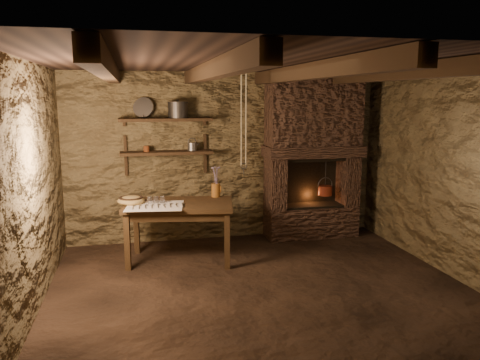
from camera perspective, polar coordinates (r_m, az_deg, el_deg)
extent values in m
plane|color=black|center=(5.20, 2.59, -13.21)|extent=(4.50, 4.50, 0.00)
cube|color=#473921|center=(6.77, -1.81, 2.85)|extent=(4.50, 0.04, 2.40)
cube|color=#473921|center=(3.02, 12.92, -6.65)|extent=(4.50, 0.04, 2.40)
cube|color=#473921|center=(4.78, -24.31, -1.12)|extent=(0.04, 4.00, 2.40)
cube|color=#473921|center=(5.86, 24.44, 0.80)|extent=(0.04, 4.00, 2.40)
cube|color=black|center=(4.78, 2.83, 14.22)|extent=(4.50, 4.00, 0.04)
cube|color=black|center=(4.61, -15.95, 12.89)|extent=(0.14, 3.95, 0.16)
cube|color=black|center=(4.67, -3.27, 13.21)|extent=(0.14, 3.95, 0.16)
cube|color=black|center=(4.93, 8.57, 12.95)|extent=(0.14, 3.95, 0.16)
cube|color=black|center=(5.38, 18.79, 12.30)|extent=(0.14, 3.95, 0.16)
cube|color=black|center=(6.50, -8.93, 3.31)|extent=(1.25, 0.30, 0.04)
cube|color=black|center=(6.46, -9.04, 7.28)|extent=(1.25, 0.30, 0.04)
cube|color=#3A261D|center=(7.09, 8.62, -4.97)|extent=(1.35, 0.45, 0.45)
cube|color=#3A261D|center=(6.77, 4.31, -0.38)|extent=(0.23, 0.45, 0.75)
cube|color=#3A261D|center=(7.18, 12.93, -0.01)|extent=(0.23, 0.45, 0.75)
cube|color=#3A261D|center=(6.86, 8.94, 3.50)|extent=(1.43, 0.51, 0.16)
cube|color=#3A261D|center=(6.85, 8.98, 8.11)|extent=(1.35, 0.45, 0.94)
cube|color=black|center=(7.13, 8.18, 0.08)|extent=(0.90, 0.06, 0.75)
cube|color=black|center=(5.89, -7.45, -3.02)|extent=(1.44, 0.98, 0.06)
cube|color=black|center=(5.91, -7.43, -3.82)|extent=(1.30, 0.85, 0.09)
cube|color=white|center=(5.73, -10.33, -3.13)|extent=(0.74, 0.63, 0.01)
cylinder|color=#93551C|center=(6.16, -2.97, -1.24)|extent=(0.13, 0.13, 0.18)
torus|color=#93551C|center=(6.17, -2.42, -1.06)|extent=(0.02, 0.10, 0.10)
ellipsoid|color=#9F8145|center=(5.92, -13.13, -2.46)|extent=(0.40, 0.40, 0.12)
cylinder|color=#322F2D|center=(6.47, -7.57, 8.39)|extent=(0.32, 0.32, 0.20)
cylinder|color=gray|center=(6.54, -11.69, 8.64)|extent=(0.31, 0.22, 0.28)
cylinder|color=#552611|center=(6.48, -11.33, 3.75)|extent=(0.09, 0.09, 0.08)
cylinder|color=maroon|center=(7.01, 10.33, -1.27)|extent=(0.25, 0.25, 0.14)
torus|color=#322F2D|center=(7.00, 10.35, -0.58)|extent=(0.23, 0.01, 0.23)
cylinder|color=#322F2D|center=(6.97, 10.39, 0.74)|extent=(0.01, 0.01, 0.44)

